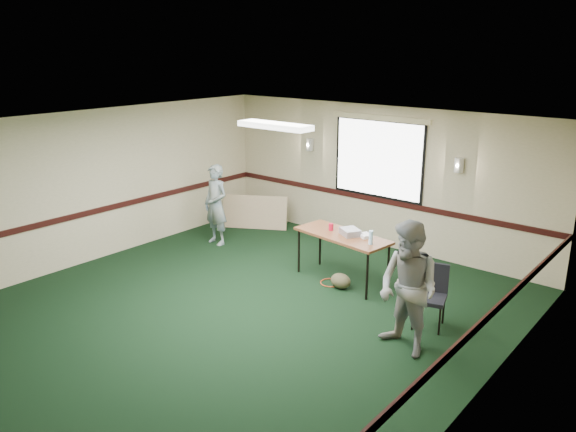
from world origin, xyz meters
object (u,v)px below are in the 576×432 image
Objects in this scene: person_right at (408,289)px; person_left at (216,205)px; folding_table at (342,238)px; conference_chair at (431,290)px; projector at (350,232)px.

person_left is at bearing -178.85° from person_right.
person_left is (-2.94, -0.03, 0.03)m from folding_table.
conference_chair reaches higher than folding_table.
person_right reaches higher than person_left.
projector is at bearing 146.33° from conference_chair.
person_right is (4.83, -1.30, 0.07)m from person_left.
conference_chair is at bearing 112.08° from person_right.
projector is at bearing 5.54° from person_left.
folding_table is at bearing -125.84° from projector.
conference_chair is at bearing -7.01° from folding_table.
person_left is (-4.74, 0.43, 0.28)m from conference_chair.
folding_table is 2.94m from person_left.
person_right reaches higher than folding_table.
person_left is at bearing -147.38° from projector.
person_right is (1.89, -1.34, 0.11)m from folding_table.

